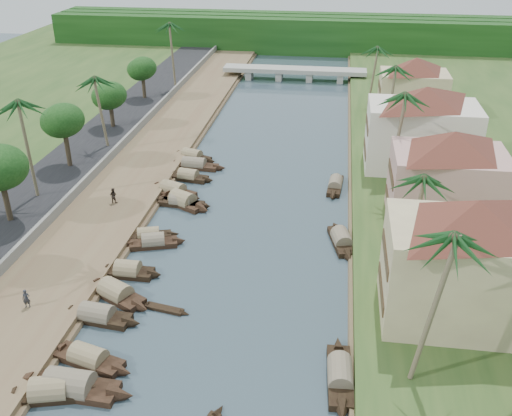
# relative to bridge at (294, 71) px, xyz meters

# --- Properties ---
(ground) EXTENTS (220.00, 220.00, 0.00)m
(ground) POSITION_rel_bridge_xyz_m (-0.00, -72.00, -1.72)
(ground) COLOR #34454E
(ground) RESTS_ON ground
(left_bank) EXTENTS (10.00, 180.00, 0.80)m
(left_bank) POSITION_rel_bridge_xyz_m (-16.00, -52.00, -1.32)
(left_bank) COLOR brown
(left_bank) RESTS_ON ground
(right_bank) EXTENTS (16.00, 180.00, 1.20)m
(right_bank) POSITION_rel_bridge_xyz_m (19.00, -52.00, -1.12)
(right_bank) COLOR #27441B
(right_bank) RESTS_ON ground
(road) EXTENTS (8.00, 180.00, 1.40)m
(road) POSITION_rel_bridge_xyz_m (-24.50, -52.00, -1.02)
(road) COLOR black
(road) RESTS_ON ground
(retaining_wall) EXTENTS (0.40, 180.00, 1.10)m
(retaining_wall) POSITION_rel_bridge_xyz_m (-20.20, -52.00, -0.37)
(retaining_wall) COLOR #65645E
(retaining_wall) RESTS_ON left_bank
(treeline) EXTENTS (120.00, 14.00, 8.00)m
(treeline) POSITION_rel_bridge_xyz_m (-0.00, 28.00, 2.28)
(treeline) COLOR #10340E
(treeline) RESTS_ON ground
(bridge) EXTENTS (28.00, 4.00, 2.40)m
(bridge) POSITION_rel_bridge_xyz_m (0.00, 0.00, 0.00)
(bridge) COLOR gray
(bridge) RESTS_ON ground
(building_near) EXTENTS (14.85, 14.85, 10.20)m
(building_near) POSITION_rel_bridge_xyz_m (18.99, -74.00, 4.66)
(building_near) COLOR #CFC18B
(building_near) RESTS_ON right_bank
(building_mid) EXTENTS (14.11, 14.11, 9.70)m
(building_mid) POSITION_rel_bridge_xyz_m (19.99, -58.00, 4.41)
(building_mid) COLOR tan
(building_mid) RESTS_ON right_bank
(building_far) EXTENTS (15.59, 15.59, 10.20)m
(building_far) POSITION_rel_bridge_xyz_m (18.99, -44.00, 4.66)
(building_far) COLOR beige
(building_far) RESTS_ON right_bank
(building_distant) EXTENTS (12.62, 12.62, 9.20)m
(building_distant) POSITION_rel_bridge_xyz_m (19.99, -24.00, 4.16)
(building_distant) COLOR #CFC18B
(building_distant) RESTS_ON right_bank
(sampan_0) EXTENTS (9.62, 2.43, 2.47)m
(sampan_0) POSITION_rel_bridge_xyz_m (-8.48, -84.87, -1.30)
(sampan_0) COLOR black
(sampan_0) RESTS_ON ground
(sampan_1) EXTENTS (7.56, 3.51, 2.20)m
(sampan_1) POSITION_rel_bridge_xyz_m (-9.63, -85.53, -1.31)
(sampan_1) COLOR black
(sampan_1) RESTS_ON ground
(sampan_2) EXTENTS (7.80, 3.54, 2.05)m
(sampan_2) POSITION_rel_bridge_xyz_m (-8.32, -82.03, -1.31)
(sampan_2) COLOR black
(sampan_2) RESTS_ON ground
(sampan_3) EXTENTS (7.92, 2.44, 2.11)m
(sampan_3) POSITION_rel_bridge_xyz_m (-9.62, -77.17, -1.31)
(sampan_3) COLOR black
(sampan_3) RESTS_ON ground
(sampan_4) EXTENTS (7.79, 5.22, 2.25)m
(sampan_4) POSITION_rel_bridge_xyz_m (-9.23, -74.01, -1.31)
(sampan_4) COLOR black
(sampan_4) RESTS_ON ground
(sampan_5) EXTENTS (6.54, 1.90, 2.11)m
(sampan_5) POSITION_rel_bridge_xyz_m (-9.34, -70.59, -1.31)
(sampan_5) COLOR black
(sampan_5) RESTS_ON ground
(sampan_6) EXTENTS (6.69, 3.38, 1.99)m
(sampan_6) POSITION_rel_bridge_xyz_m (-8.59, -65.30, -1.31)
(sampan_6) COLOR black
(sampan_6) RESTS_ON ground
(sampan_7) EXTENTS (6.45, 3.08, 1.76)m
(sampan_7) POSITION_rel_bridge_xyz_m (-9.49, -64.06, -1.32)
(sampan_7) COLOR black
(sampan_7) RESTS_ON ground
(sampan_8) EXTENTS (7.79, 5.36, 2.40)m
(sampan_8) POSITION_rel_bridge_xyz_m (-8.03, -56.06, -1.30)
(sampan_8) COLOR black
(sampan_8) RESTS_ON ground
(sampan_9) EXTENTS (7.32, 2.06, 1.88)m
(sampan_9) POSITION_rel_bridge_xyz_m (-8.12, -56.35, -1.32)
(sampan_9) COLOR black
(sampan_9) RESTS_ON ground
(sampan_10) EXTENTS (8.08, 4.70, 2.22)m
(sampan_10) POSITION_rel_bridge_xyz_m (-9.86, -53.50, -1.31)
(sampan_10) COLOR black
(sampan_10) RESTS_ON ground
(sampan_11) EXTENTS (6.97, 2.61, 2.00)m
(sampan_11) POSITION_rel_bridge_xyz_m (-9.08, -49.32, -1.31)
(sampan_11) COLOR black
(sampan_11) RESTS_ON ground
(sampan_12) EXTENTS (8.78, 2.15, 2.09)m
(sampan_12) POSITION_rel_bridge_xyz_m (-9.24, -45.66, -1.31)
(sampan_12) COLOR black
(sampan_12) RESTS_ON ground
(sampan_13) EXTENTS (7.52, 3.93, 2.06)m
(sampan_13) POSITION_rel_bridge_xyz_m (-10.21, -42.84, -1.31)
(sampan_13) COLOR black
(sampan_13) RESTS_ON ground
(sampan_14) EXTENTS (2.04, 8.53, 2.07)m
(sampan_14) POSITION_rel_bridge_xyz_m (10.01, -81.13, -1.31)
(sampan_14) COLOR black
(sampan_14) RESTS_ON ground
(sampan_15) EXTENTS (3.36, 7.85, 2.08)m
(sampan_15) POSITION_rel_bridge_xyz_m (9.92, -62.22, -1.31)
(sampan_15) COLOR black
(sampan_15) RESTS_ON ground
(sampan_16) EXTENTS (2.00, 7.73, 1.91)m
(sampan_16) POSITION_rel_bridge_xyz_m (9.05, -49.18, -1.32)
(sampan_16) COLOR black
(sampan_16) RESTS_ON ground
(canoe_1) EXTENTS (4.66, 1.57, 0.74)m
(canoe_1) POSITION_rel_bridge_xyz_m (-4.60, -75.15, -1.62)
(canoe_1) COLOR black
(canoe_1) RESTS_ON ground
(canoe_2) EXTENTS (4.31, 3.18, 0.69)m
(canoe_2) POSITION_rel_bridge_xyz_m (-9.43, -53.11, -1.62)
(canoe_2) COLOR black
(canoe_2) RESTS_ON ground
(palm_0) EXTENTS (3.20, 3.20, 12.89)m
(palm_0) POSITION_rel_bridge_xyz_m (15.00, -81.56, 10.55)
(palm_0) COLOR brown
(palm_0) RESTS_ON ground
(palm_1) EXTENTS (3.20, 3.20, 9.76)m
(palm_1) POSITION_rel_bridge_xyz_m (16.00, -66.00, 7.51)
(palm_1) COLOR brown
(palm_1) RESTS_ON ground
(palm_2) EXTENTS (3.20, 3.20, 13.18)m
(palm_2) POSITION_rel_bridge_xyz_m (15.00, -52.81, 10.80)
(palm_2) COLOR brown
(palm_2) RESTS_ON ground
(palm_3) EXTENTS (3.20, 3.20, 11.30)m
(palm_3) POSITION_rel_bridge_xyz_m (16.00, -33.14, 9.00)
(palm_3) COLOR brown
(palm_3) RESTS_ON ground
(palm_5) EXTENTS (3.20, 3.20, 12.30)m
(palm_5) POSITION_rel_bridge_xyz_m (-24.00, -58.75, 10.16)
(palm_5) COLOR brown
(palm_5) RESTS_ON ground
(palm_6) EXTENTS (3.20, 3.20, 10.77)m
(palm_6) POSITION_rel_bridge_xyz_m (-22.00, -43.01, 8.69)
(palm_6) COLOR brown
(palm_6) RESTS_ON ground
(palm_7) EXTENTS (3.20, 3.20, 10.81)m
(palm_7) POSITION_rel_bridge_xyz_m (14.00, -18.13, 8.53)
(palm_7) COLOR brown
(palm_7) RESTS_ON ground
(palm_8) EXTENTS (3.20, 3.20, 12.72)m
(palm_8) POSITION_rel_bridge_xyz_m (-20.50, -13.62, 10.56)
(palm_8) COLOR brown
(palm_8) RESTS_ON ground
(tree_3) EXTENTS (4.83, 4.83, 7.85)m
(tree_3) POSITION_rel_bridge_xyz_m (-24.00, -50.18, 5.44)
(tree_3) COLOR #453727
(tree_3) RESTS_ON ground
(tree_4) EXTENTS (4.59, 4.59, 6.51)m
(tree_4) POSITION_rel_bridge_xyz_m (-24.00, -35.32, 4.22)
(tree_4) COLOR #453727
(tree_4) RESTS_ON ground
(tree_5) EXTENTS (4.42, 4.42, 6.76)m
(tree_5) POSITION_rel_bridge_xyz_m (-24.00, -20.41, 4.53)
(tree_5) COLOR #453727
(tree_5) RESTS_ON ground
(tree_6) EXTENTS (4.57, 4.57, 6.93)m
(tree_6) POSITION_rel_bridge_xyz_m (24.00, -41.68, 4.44)
(tree_6) COLOR #453727
(tree_6) RESTS_ON ground
(person_near) EXTENTS (0.69, 0.55, 1.66)m
(person_near) POSITION_rel_bridge_xyz_m (-15.45, -77.34, -0.09)
(person_near) COLOR #292B31
(person_near) RESTS_ON left_bank
(person_far) EXTENTS (0.89, 0.72, 1.75)m
(person_far) POSITION_rel_bridge_xyz_m (-15.31, -58.16, -0.05)
(person_far) COLOR #2D2520
(person_far) RESTS_ON left_bank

